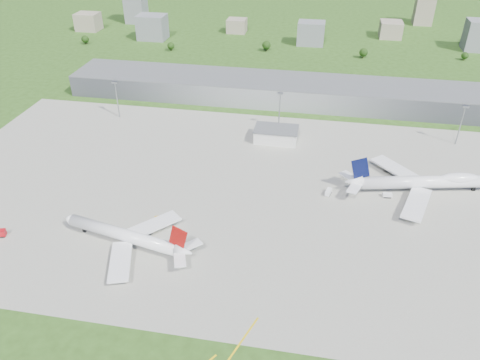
% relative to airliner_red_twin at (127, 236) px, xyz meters
% --- Properties ---
extents(ground, '(1400.00, 1400.00, 0.00)m').
position_rel_airliner_red_twin_xyz_m(ground, '(43.41, 161.18, -4.91)').
color(ground, '#2B4A17').
rests_on(ground, ground).
extents(apron, '(360.00, 190.00, 0.08)m').
position_rel_airliner_red_twin_xyz_m(apron, '(53.41, 51.18, -4.87)').
color(apron, gray).
rests_on(apron, ground).
extents(terminal, '(300.00, 42.00, 15.00)m').
position_rel_airliner_red_twin_xyz_m(terminal, '(43.41, 176.18, 2.59)').
color(terminal, gray).
rests_on(terminal, ground).
extents(ops_building, '(26.00, 16.00, 8.00)m').
position_rel_airliner_red_twin_xyz_m(ops_building, '(53.41, 111.18, -0.91)').
color(ops_building, silver).
rests_on(ops_building, ground).
extents(mast_west, '(3.50, 2.00, 25.90)m').
position_rel_airliner_red_twin_xyz_m(mast_west, '(-56.59, 126.18, 12.80)').
color(mast_west, gray).
rests_on(mast_west, ground).
extents(mast_center, '(3.50, 2.00, 25.90)m').
position_rel_airliner_red_twin_xyz_m(mast_center, '(53.41, 126.18, 12.80)').
color(mast_center, gray).
rests_on(mast_center, ground).
extents(mast_east, '(3.50, 2.00, 25.90)m').
position_rel_airliner_red_twin_xyz_m(mast_east, '(163.41, 126.18, 12.80)').
color(mast_east, gray).
rests_on(mast_east, ground).
extents(airliner_red_twin, '(66.65, 51.18, 18.44)m').
position_rel_airliner_red_twin_xyz_m(airliner_red_twin, '(0.00, 0.00, 0.00)').
color(airliner_red_twin, white).
rests_on(airliner_red_twin, ground).
extents(airliner_blue_quad, '(80.11, 61.97, 21.07)m').
position_rel_airliner_red_twin_xyz_m(airliner_blue_quad, '(135.92, 68.30, 0.94)').
color(airliner_blue_quad, white).
rests_on(airliner_blue_quad, ground).
extents(tug_yellow, '(4.09, 3.08, 1.80)m').
position_rel_airliner_red_twin_xyz_m(tug_yellow, '(7.32, 19.90, -3.97)').
color(tug_yellow, '#CA950B').
rests_on(tug_yellow, ground).
extents(van_white_near, '(3.77, 5.91, 2.76)m').
position_rel_airliner_red_twin_xyz_m(van_white_near, '(87.12, 56.43, -3.53)').
color(van_white_near, white).
rests_on(van_white_near, ground).
extents(van_white_far, '(4.92, 2.73, 2.44)m').
position_rel_airliner_red_twin_xyz_m(van_white_far, '(117.05, 59.28, -3.68)').
color(van_white_far, white).
rests_on(van_white_far, ground).
extents(bldg_far_w, '(24.00, 20.00, 18.00)m').
position_rel_airliner_red_twin_xyz_m(bldg_far_w, '(-176.59, 331.18, 4.09)').
color(bldg_far_w, gray).
rests_on(bldg_far_w, ground).
extents(bldg_w, '(28.00, 22.00, 24.00)m').
position_rel_airliner_red_twin_xyz_m(bldg_w, '(-96.59, 311.18, 7.09)').
color(bldg_w, slate).
rests_on(bldg_w, ground).
extents(bldg_cw, '(20.00, 18.00, 14.00)m').
position_rel_airliner_red_twin_xyz_m(bldg_cw, '(-16.59, 351.18, 2.09)').
color(bldg_cw, gray).
rests_on(bldg_cw, ground).
extents(bldg_c, '(26.00, 20.00, 22.00)m').
position_rel_airliner_red_twin_xyz_m(bldg_c, '(63.41, 321.18, 6.09)').
color(bldg_c, slate).
rests_on(bldg_c, ground).
extents(bldg_ce, '(22.00, 24.00, 16.00)m').
position_rel_airliner_red_twin_xyz_m(bldg_ce, '(143.41, 361.18, 3.09)').
color(bldg_ce, gray).
rests_on(bldg_ce, ground).
extents(bldg_tall_w, '(22.00, 20.00, 44.00)m').
position_rel_airliner_red_twin_xyz_m(bldg_tall_w, '(-136.59, 371.18, 17.09)').
color(bldg_tall_w, slate).
rests_on(bldg_tall_w, ground).
extents(bldg_tall_e, '(20.00, 18.00, 36.00)m').
position_rel_airliner_red_twin_xyz_m(bldg_tall_e, '(183.41, 421.18, 13.09)').
color(bldg_tall_e, gray).
rests_on(bldg_tall_e, ground).
extents(tree_far_w, '(7.20, 7.20, 8.80)m').
position_rel_airliner_red_twin_xyz_m(tree_far_w, '(-156.59, 281.18, 0.27)').
color(tree_far_w, '#382314').
rests_on(tree_far_w, ground).
extents(tree_w, '(6.75, 6.75, 8.25)m').
position_rel_airliner_red_twin_xyz_m(tree_w, '(-66.59, 276.18, -0.05)').
color(tree_w, '#382314').
rests_on(tree_w, ground).
extents(tree_c, '(8.10, 8.10, 9.90)m').
position_rel_airliner_red_twin_xyz_m(tree_c, '(23.41, 291.18, 0.93)').
color(tree_c, '#382314').
rests_on(tree_c, ground).
extents(tree_e, '(7.65, 7.65, 9.35)m').
position_rel_airliner_red_twin_xyz_m(tree_e, '(113.41, 286.18, 0.60)').
color(tree_e, '#382314').
rests_on(tree_e, ground).
extents(tree_far_e, '(6.30, 6.30, 7.70)m').
position_rel_airliner_red_twin_xyz_m(tree_far_e, '(203.41, 296.18, -0.38)').
color(tree_far_e, '#382314').
rests_on(tree_far_e, ground).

